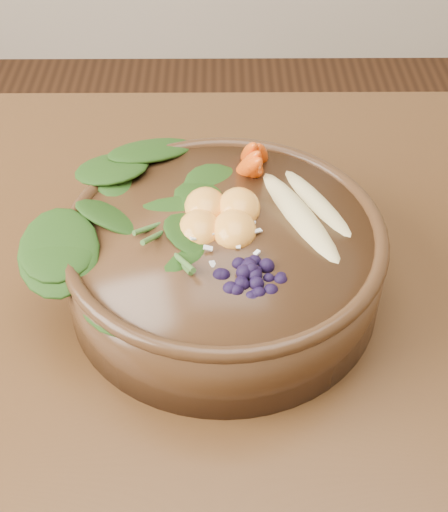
# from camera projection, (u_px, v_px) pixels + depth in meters

# --- Properties ---
(dining_table) EXTENTS (1.60, 0.90, 0.75)m
(dining_table) POSITION_uv_depth(u_px,v_px,m) (308.00, 363.00, 0.82)
(dining_table) COLOR #331C0C
(dining_table) RESTS_ON ground
(stoneware_bowl) EXTENTS (0.42, 0.42, 0.09)m
(stoneware_bowl) POSITION_uv_depth(u_px,v_px,m) (224.00, 263.00, 0.75)
(stoneware_bowl) COLOR #432915
(stoneware_bowl) RESTS_ON dining_table
(kale_heap) EXTENTS (0.27, 0.25, 0.05)m
(kale_heap) POSITION_uv_depth(u_px,v_px,m) (156.00, 183.00, 0.74)
(kale_heap) COLOR #1E400E
(kale_heap) RESTS_ON stoneware_bowl
(carrot_cluster) EXTENTS (0.09, 0.09, 0.09)m
(carrot_cluster) POSITION_uv_depth(u_px,v_px,m) (249.00, 136.00, 0.76)
(carrot_cluster) COLOR #FD5010
(carrot_cluster) RESTS_ON stoneware_bowl
(banana_halves) EXTENTS (0.12, 0.19, 0.03)m
(banana_halves) POSITION_uv_depth(u_px,v_px,m) (309.00, 197.00, 0.73)
(banana_halves) COLOR #E0CC84
(banana_halves) RESTS_ON stoneware_bowl
(mandarin_cluster) EXTENTS (0.12, 0.13, 0.04)m
(mandarin_cluster) POSITION_uv_depth(u_px,v_px,m) (219.00, 205.00, 0.72)
(mandarin_cluster) COLOR #FFA138
(mandarin_cluster) RESTS_ON stoneware_bowl
(blueberry_pile) EXTENTS (0.18, 0.16, 0.05)m
(blueberry_pile) POSITION_uv_depth(u_px,v_px,m) (252.00, 258.00, 0.66)
(blueberry_pile) COLOR black
(blueberry_pile) RESTS_ON stoneware_bowl
(coconut_flakes) EXTENTS (0.12, 0.11, 0.01)m
(coconut_flakes) POSITION_uv_depth(u_px,v_px,m) (234.00, 241.00, 0.70)
(coconut_flakes) COLOR white
(coconut_flakes) RESTS_ON stoneware_bowl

